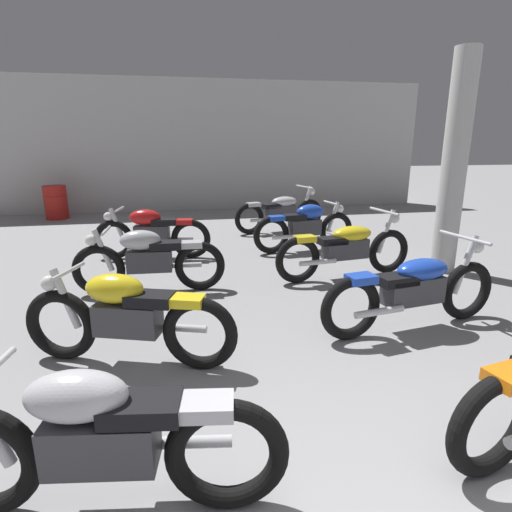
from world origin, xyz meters
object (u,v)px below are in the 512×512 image
motorcycle_left_row_1 (127,316)px  oil_drum (56,202)px  motorcycle_right_row_1 (414,289)px  support_pillar (454,166)px  motorcycle_left_row_2 (149,259)px  motorcycle_left_row_3 (151,232)px  motorcycle_right_row_4 (281,211)px  motorcycle_right_row_3 (305,226)px  motorcycle_left_row_0 (100,438)px  motorcycle_right_row_2 (346,248)px

motorcycle_left_row_1 → oil_drum: size_ratio=2.23×
motorcycle_right_row_1 → support_pillar: bearing=48.4°
motorcycle_left_row_2 → motorcycle_left_row_3: bearing=91.3°
motorcycle_right_row_4 → oil_drum: bearing=153.9°
motorcycle_left_row_1 → motorcycle_right_row_1: bearing=3.6°
motorcycle_left_row_3 → motorcycle_right_row_1: size_ratio=0.91×
motorcycle_right_row_3 → oil_drum: motorcycle_right_row_3 is taller
motorcycle_left_row_2 → motorcycle_right_row_4: bearing=52.4°
motorcycle_right_row_4 → motorcycle_right_row_1: bearing=-88.6°
motorcycle_left_row_0 → motorcycle_right_row_2: size_ratio=0.91×
motorcycle_left_row_1 → motorcycle_right_row_4: size_ratio=0.89×
motorcycle_left_row_3 → motorcycle_right_row_4: motorcycle_right_row_4 is taller
motorcycle_left_row_2 → motorcycle_right_row_3: same height
motorcycle_left_row_2 → motorcycle_left_row_3: same height
motorcycle_right_row_2 → motorcycle_right_row_4: bearing=91.9°
support_pillar → motorcycle_right_row_3: size_ratio=1.63×
motorcycle_right_row_3 → motorcycle_left_row_0: bearing=-118.0°
support_pillar → motorcycle_left_row_1: size_ratio=1.68×
support_pillar → motorcycle_left_row_1: (-4.51, -2.00, -1.14)m
motorcycle_right_row_1 → motorcycle_right_row_4: bearing=91.4°
support_pillar → motorcycle_left_row_0: 5.87m
motorcycle_left_row_1 → motorcycle_left_row_2: same height
motorcycle_left_row_1 → motorcycle_right_row_1: (2.89, 0.18, -0.01)m
motorcycle_left_row_1 → motorcycle_left_row_3: (0.06, 3.57, 0.00)m
motorcycle_right_row_4 → motorcycle_left_row_3: bearing=-146.8°
motorcycle_right_row_2 → oil_drum: bearing=132.1°
motorcycle_left_row_0 → motorcycle_right_row_2: (2.86, 3.56, -0.01)m
motorcycle_right_row_2 → motorcycle_right_row_3: bearing=93.7°
motorcycle_left_row_1 → motorcycle_right_row_3: bearing=52.2°
motorcycle_left_row_0 → motorcycle_left_row_1: bearing=90.6°
motorcycle_left_row_1 → oil_drum: motorcycle_left_row_1 is taller
motorcycle_left_row_0 → oil_drum: (-2.53, 9.53, -0.03)m
motorcycle_right_row_3 → motorcycle_left_row_1: bearing=-127.8°
motorcycle_left_row_0 → motorcycle_left_row_1: same height
motorcycle_left_row_0 → motorcycle_right_row_4: (2.75, 6.94, -0.01)m
support_pillar → motorcycle_right_row_1: 2.69m
support_pillar → oil_drum: bearing=139.9°
motorcycle_right_row_1 → motorcycle_right_row_2: bearing=90.4°
motorcycle_left_row_3 → motorcycle_right_row_1: (2.84, -3.39, -0.01)m
motorcycle_left_row_0 → motorcycle_left_row_2: same height
motorcycle_left_row_3 → motorcycle_right_row_4: 3.24m
motorcycle_left_row_3 → motorcycle_right_row_2: bearing=-29.7°
support_pillar → motorcycle_left_row_1: bearing=-156.0°
motorcycle_left_row_3 → motorcycle_right_row_2: size_ratio=0.91×
motorcycle_left_row_0 → motorcycle_left_row_3: (0.04, 5.17, 0.00)m
motorcycle_left_row_2 → motorcycle_right_row_4: (2.67, 3.47, -0.01)m
support_pillar → motorcycle_right_row_1: support_pillar is taller
motorcycle_left_row_0 → motorcycle_left_row_2: bearing=88.7°
motorcycle_left_row_0 → motorcycle_left_row_2: size_ratio=1.00×
motorcycle_right_row_2 → motorcycle_left_row_1: bearing=-145.8°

